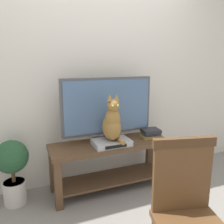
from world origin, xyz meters
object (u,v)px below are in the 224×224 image
at_px(tv_stand, 110,157).
at_px(media_box, 112,143).
at_px(book_stack, 151,133).
at_px(tv, 108,108).
at_px(potted_plant, 12,166).
at_px(wooden_chair, 188,206).
at_px(cat, 112,123).

xyz_separation_m(tv_stand, media_box, (-0.02, -0.09, 0.20)).
relative_size(tv_stand, book_stack, 5.51).
distance_m(media_box, book_stack, 0.54).
bearing_deg(tv, media_box, -96.97).
height_order(media_box, potted_plant, potted_plant).
bearing_deg(tv_stand, wooden_chair, -89.12).
relative_size(book_stack, potted_plant, 0.36).
height_order(tv_stand, cat, cat).
bearing_deg(potted_plant, wooden_chair, -52.50).
xyz_separation_m(tv_stand, potted_plant, (-1.01, 0.09, 0.03)).
height_order(cat, potted_plant, cat).
bearing_deg(potted_plant, book_stack, -3.80).
distance_m(media_box, potted_plant, 1.02).
height_order(tv_stand, potted_plant, potted_plant).
distance_m(book_stack, potted_plant, 1.53).
relative_size(cat, potted_plant, 0.74).
bearing_deg(tv, tv_stand, -90.02).
xyz_separation_m(tv, potted_plant, (-1.01, 0.01, -0.52)).
relative_size(cat, book_stack, 2.06).
relative_size(tv, book_stack, 4.27).
xyz_separation_m(media_box, potted_plant, (-0.99, 0.18, -0.17)).
xyz_separation_m(cat, potted_plant, (-0.99, 0.19, -0.40)).
distance_m(tv_stand, book_stack, 0.56).
relative_size(wooden_chair, potted_plant, 1.43).
bearing_deg(potted_plant, tv, -0.68).
xyz_separation_m(book_stack, potted_plant, (-1.52, 0.10, -0.19)).
height_order(media_box, book_stack, book_stack).
bearing_deg(tv_stand, potted_plant, 174.77).
bearing_deg(tv_stand, book_stack, -0.95).
bearing_deg(cat, tv, 83.90).
height_order(media_box, wooden_chair, wooden_chair).
bearing_deg(wooden_chair, media_box, 91.96).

